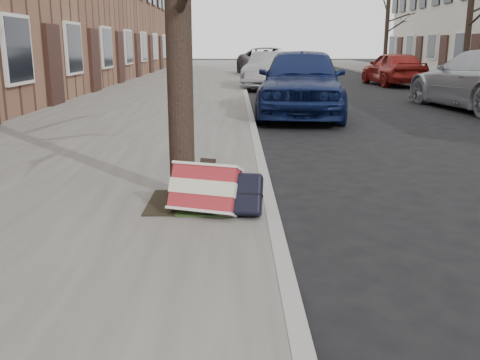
{
  "coord_description": "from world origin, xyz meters",
  "views": [
    {
      "loc": [
        -1.59,
        -3.76,
        1.61
      ],
      "look_at": [
        -1.55,
        0.8,
        0.45
      ],
      "focal_mm": 40.0,
      "sensor_mm": 36.0,
      "label": 1
    }
  ],
  "objects_px": {
    "car_near_front": "(301,81)",
    "suitcase_red": "(205,189)",
    "car_near_mid": "(272,70)",
    "suitcase_navy": "(233,193)"
  },
  "relations": [
    {
      "from": "car_near_front",
      "to": "car_near_mid",
      "type": "xyz_separation_m",
      "value": [
        -0.16,
        7.81,
        -0.11
      ]
    },
    {
      "from": "suitcase_red",
      "to": "car_near_mid",
      "type": "xyz_separation_m",
      "value": [
        1.63,
        15.56,
        0.33
      ]
    },
    {
      "from": "suitcase_navy",
      "to": "car_near_mid",
      "type": "relative_size",
      "value": 0.13
    },
    {
      "from": "car_near_front",
      "to": "suitcase_red",
      "type": "bearing_deg",
      "value": -95.98
    },
    {
      "from": "suitcase_red",
      "to": "suitcase_navy",
      "type": "bearing_deg",
      "value": 9.7
    },
    {
      "from": "suitcase_red",
      "to": "car_near_front",
      "type": "height_order",
      "value": "car_near_front"
    },
    {
      "from": "car_near_front",
      "to": "suitcase_navy",
      "type": "bearing_deg",
      "value": -94.13
    },
    {
      "from": "car_near_front",
      "to": "car_near_mid",
      "type": "distance_m",
      "value": 7.81
    },
    {
      "from": "suitcase_red",
      "to": "suitcase_navy",
      "type": "relative_size",
      "value": 1.15
    },
    {
      "from": "suitcase_navy",
      "to": "car_near_front",
      "type": "distance_m",
      "value": 7.95
    }
  ]
}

